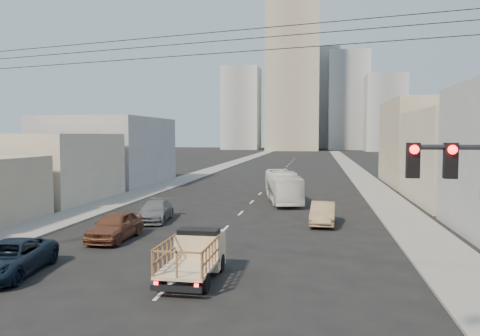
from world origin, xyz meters
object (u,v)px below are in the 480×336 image
(sedan_grey, at_px, (155,211))
(city_bus, at_px, (283,186))
(sedan_brown, at_px, (115,226))
(navy_pickup, at_px, (9,258))
(sedan_tan, at_px, (323,213))
(flatbed_pickup, at_px, (194,253))

(sedan_grey, bearing_deg, city_bus, 47.29)
(sedan_brown, height_order, sedan_grey, sedan_brown)
(navy_pickup, xyz_separation_m, city_bus, (9.72, 23.76, 0.63))
(sedan_tan, bearing_deg, city_bus, 111.09)
(navy_pickup, height_order, sedan_brown, sedan_brown)
(sedan_tan, bearing_deg, sedan_grey, -173.84)
(flatbed_pickup, xyz_separation_m, navy_pickup, (-7.79, -0.78, -0.38))
(sedan_tan, xyz_separation_m, sedan_grey, (-11.32, -0.69, -0.04))
(flatbed_pickup, distance_m, sedan_tan, 13.87)
(city_bus, xyz_separation_m, sedan_brown, (-8.17, -16.71, -0.55))
(city_bus, bearing_deg, sedan_tan, -82.99)
(city_bus, height_order, sedan_tan, city_bus)
(navy_pickup, relative_size, city_bus, 0.53)
(sedan_brown, bearing_deg, flatbed_pickup, -44.75)
(flatbed_pickup, relative_size, navy_pickup, 0.85)
(navy_pickup, xyz_separation_m, sedan_grey, (1.79, 12.89, -0.03))
(flatbed_pickup, bearing_deg, sedan_tan, 67.42)
(flatbed_pickup, height_order, navy_pickup, flatbed_pickup)
(flatbed_pickup, distance_m, sedan_brown, 8.85)
(sedan_brown, bearing_deg, sedan_grey, 87.96)
(sedan_brown, xyz_separation_m, sedan_tan, (11.56, 6.53, -0.07))
(flatbed_pickup, relative_size, sedan_tan, 0.99)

